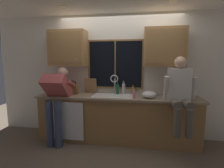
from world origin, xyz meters
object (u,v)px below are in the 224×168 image
(person_standing, at_px, (57,96))
(bottle_amber_small, at_px, (117,89))
(person_sitting_on_counter, at_px, (180,91))
(bottle_tall_clear, at_px, (124,89))
(cutting_board, at_px, (91,86))
(bottle_green_glass, at_px, (133,90))
(mixing_bowl, at_px, (149,95))
(soap_dispenser, at_px, (134,95))
(knife_block, at_px, (75,89))

(person_standing, bearing_deg, bottle_amber_small, 22.19)
(person_sitting_on_counter, xyz_separation_m, bottle_tall_clear, (-1.01, 0.44, -0.07))
(bottle_tall_clear, bearing_deg, cutting_board, 176.34)
(cutting_board, xyz_separation_m, bottle_green_glass, (0.90, 0.01, -0.07))
(cutting_board, distance_m, bottle_green_glass, 0.90)
(person_sitting_on_counter, relative_size, mixing_bowl, 4.68)
(person_sitting_on_counter, bearing_deg, cutting_board, 164.16)
(person_standing, distance_m, cutting_board, 0.73)
(mixing_bowl, bearing_deg, soap_dispenser, -161.04)
(person_standing, relative_size, bottle_amber_small, 5.72)
(bottle_amber_small, bearing_deg, bottle_green_glass, 9.35)
(bottle_green_glass, bearing_deg, knife_block, -170.49)
(person_sitting_on_counter, distance_m, bottle_tall_clear, 1.10)
(person_sitting_on_counter, relative_size, bottle_tall_clear, 4.44)
(person_standing, height_order, bottle_green_glass, person_standing)
(person_standing, height_order, person_sitting_on_counter, person_sitting_on_counter)
(soap_dispenser, bearing_deg, bottle_amber_small, 134.98)
(bottle_green_glass, relative_size, bottle_tall_clear, 0.70)
(person_sitting_on_counter, relative_size, cutting_board, 3.95)
(knife_block, bearing_deg, cutting_board, 34.74)
(soap_dispenser, bearing_deg, bottle_tall_clear, 122.89)
(cutting_board, bearing_deg, bottle_amber_small, -4.40)
(soap_dispenser, bearing_deg, cutting_board, 157.01)
(bottle_tall_clear, xyz_separation_m, bottle_amber_small, (-0.12, 0.00, -0.01))
(knife_block, bearing_deg, soap_dispenser, -9.74)
(mixing_bowl, relative_size, bottle_green_glass, 1.36)
(soap_dispenser, distance_m, bottle_green_glass, 0.41)
(bottle_amber_small, bearing_deg, person_standing, -157.81)
(knife_block, xyz_separation_m, bottle_amber_small, (0.86, 0.14, -0.00))
(person_standing, relative_size, bottle_green_glass, 7.46)
(knife_block, relative_size, bottle_amber_small, 1.24)
(mixing_bowl, height_order, bottle_amber_small, bottle_amber_small)
(bottle_amber_small, bearing_deg, cutting_board, 175.60)
(knife_block, relative_size, bottle_green_glass, 1.62)
(person_sitting_on_counter, bearing_deg, mixing_bowl, 159.87)
(mixing_bowl, distance_m, bottle_tall_clear, 0.57)
(soap_dispenser, bearing_deg, person_sitting_on_counter, -6.56)
(mixing_bowl, relative_size, bottle_amber_small, 1.04)
(bottle_green_glass, bearing_deg, person_sitting_on_counter, -31.21)
(mixing_bowl, xyz_separation_m, bottle_tall_clear, (-0.50, 0.26, 0.06))
(cutting_board, bearing_deg, person_sitting_on_counter, -15.84)
(cutting_board, bearing_deg, soap_dispenser, -22.99)
(person_standing, distance_m, knife_block, 0.40)
(bottle_amber_small, bearing_deg, person_sitting_on_counter, -21.33)
(cutting_board, xyz_separation_m, bottle_tall_clear, (0.71, -0.05, -0.04))
(mixing_bowl, bearing_deg, person_sitting_on_counter, -20.13)
(person_sitting_on_counter, bearing_deg, soap_dispenser, 173.44)
(mixing_bowl, bearing_deg, bottle_tall_clear, 152.97)
(mixing_bowl, xyz_separation_m, bottle_green_glass, (-0.31, 0.31, 0.02))
(person_sitting_on_counter, distance_m, cutting_board, 1.79)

